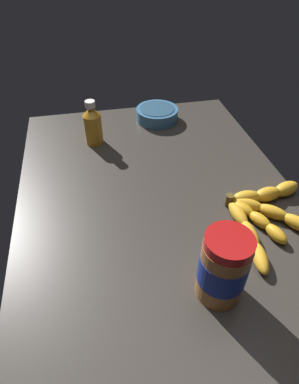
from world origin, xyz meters
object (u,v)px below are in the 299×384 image
Objects in this scene: honey_bottle at (93,125)px; banana_bunch at (262,212)px; peanut_butter_jar at (223,268)px; small_bowl at (157,114)px.

banana_bunch is at bearing -138.56° from honey_bottle.
peanut_butter_jar is (-16.75, 17.28, 5.87)cm from banana_bunch.
banana_bunch is 1.77× the size of small_bowl.
honey_bottle is 24.88cm from small_bowl.
peanut_butter_jar is at bearing 134.11° from banana_bunch.
honey_bottle is at bearing 18.16° from peanut_butter_jar.
honey_bottle is (41.04, 36.22, 4.68)cm from banana_bunch.
peanut_butter_jar is 1.06× the size of small_bowl.
honey_bottle is at bearing 114.47° from small_bowl.
banana_bunch is 1.83× the size of honey_bottle.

